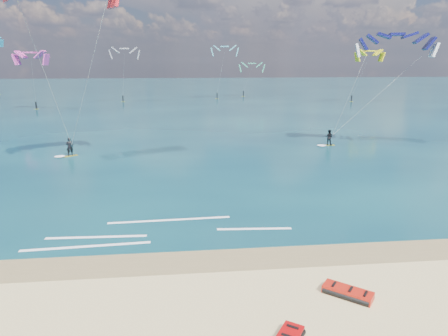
{
  "coord_description": "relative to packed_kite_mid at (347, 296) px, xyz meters",
  "views": [
    {
      "loc": [
        1.71,
        -14.36,
        9.3
      ],
      "look_at": [
        4.03,
        8.0,
        3.21
      ],
      "focal_mm": 32.0,
      "sensor_mm": 36.0,
      "label": 1
    }
  ],
  "objects": [
    {
      "name": "packed_kite_mid",
      "position": [
        0.0,
        0.0,
        0.0
      ],
      "size": [
        2.32,
        2.16,
        0.38
      ],
      "primitive_type": null,
      "rotation": [
        0.0,
        0.0,
        -0.68
      ],
      "color": "red",
      "rests_on": "ground"
    },
    {
      "name": "kitesurfer_main",
      "position": [
        -16.43,
        22.77,
        9.0
      ],
      "size": [
        9.94,
        10.11,
        17.53
      ],
      "rotation": [
        0.0,
        0.0,
        0.63
      ],
      "color": "yellow",
      "rests_on": "sea"
    },
    {
      "name": "shoreline_foam",
      "position": [
        -8.63,
        7.07,
        0.04
      ],
      "size": [
        14.37,
        3.65,
        0.01
      ],
      "color": "white",
      "rests_on": "ground"
    },
    {
      "name": "distant_kites",
      "position": [
        -12.69,
        81.27,
        5.9
      ],
      "size": [
        95.66,
        39.85,
        14.74
      ],
      "color": "#4DA7B8",
      "rests_on": "ground"
    },
    {
      "name": "wet_sand_strip",
      "position": [
        -8.21,
        3.61,
        0.0
      ],
      "size": [
        320.0,
        2.4,
        0.01
      ],
      "primitive_type": "cube",
      "color": "brown",
      "rests_on": "ground"
    },
    {
      "name": "kitesurfer_far",
      "position": [
        12.48,
        26.99,
        7.06
      ],
      "size": [
        11.67,
        5.88,
        13.3
      ],
      "rotation": [
        0.0,
        0.0,
        0.02
      ],
      "color": "#C2D41F",
      "rests_on": "sea"
    },
    {
      "name": "ground",
      "position": [
        -8.21,
        40.61,
        0.0
      ],
      "size": [
        320.0,
        320.0,
        0.0
      ],
      "primitive_type": "plane",
      "color": "tan",
      "rests_on": "ground"
    },
    {
      "name": "sea",
      "position": [
        -8.21,
        104.61,
        0.02
      ],
      "size": [
        320.0,
        200.0,
        0.04
      ],
      "primitive_type": "cube",
      "color": "#0B2D3C",
      "rests_on": "ground"
    }
  ]
}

